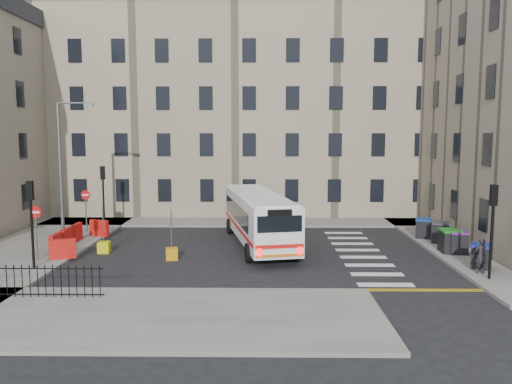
{
  "coord_description": "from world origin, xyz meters",
  "views": [
    {
      "loc": [
        -1.26,
        -26.71,
        6.4
      ],
      "look_at": [
        -1.65,
        2.4,
        3.0
      ],
      "focal_mm": 35.0,
      "sensor_mm": 36.0,
      "label": 1
    }
  ],
  "objects_px": {
    "wheelie_bin_a": "(481,256)",
    "bollard_chevron": "(172,254)",
    "wheelie_bin_b": "(457,242)",
    "wheelie_bin_e": "(424,228)",
    "pedestrian": "(481,256)",
    "bus": "(258,216)",
    "wheelie_bin_c": "(450,241)",
    "bollard_yellow": "(104,247)",
    "wheelie_bin_d": "(441,232)",
    "streetlamp": "(60,170)"
  },
  "relations": [
    {
      "from": "wheelie_bin_a",
      "to": "wheelie_bin_e",
      "type": "relative_size",
      "value": 0.99
    },
    {
      "from": "wheelie_bin_d",
      "to": "bollard_chevron",
      "type": "height_order",
      "value": "wheelie_bin_d"
    },
    {
      "from": "bus",
      "to": "wheelie_bin_e",
      "type": "bearing_deg",
      "value": -2.44
    },
    {
      "from": "wheelie_bin_c",
      "to": "wheelie_bin_e",
      "type": "relative_size",
      "value": 0.94
    },
    {
      "from": "bus",
      "to": "wheelie_bin_a",
      "type": "relative_size",
      "value": 8.58
    },
    {
      "from": "streetlamp",
      "to": "wheelie_bin_e",
      "type": "relative_size",
      "value": 6.21
    },
    {
      "from": "bollard_yellow",
      "to": "wheelie_bin_e",
      "type": "bearing_deg",
      "value": 10.97
    },
    {
      "from": "wheelie_bin_b",
      "to": "wheelie_bin_e",
      "type": "distance_m",
      "value": 4.01
    },
    {
      "from": "wheelie_bin_c",
      "to": "wheelie_bin_e",
      "type": "distance_m",
      "value": 3.82
    },
    {
      "from": "streetlamp",
      "to": "pedestrian",
      "type": "height_order",
      "value": "streetlamp"
    },
    {
      "from": "bollard_chevron",
      "to": "streetlamp",
      "type": "bearing_deg",
      "value": 151.7
    },
    {
      "from": "streetlamp",
      "to": "bus",
      "type": "height_order",
      "value": "streetlamp"
    },
    {
      "from": "wheelie_bin_b",
      "to": "bollard_yellow",
      "type": "bearing_deg",
      "value": -176.47
    },
    {
      "from": "wheelie_bin_d",
      "to": "pedestrian",
      "type": "relative_size",
      "value": 0.87
    },
    {
      "from": "bus",
      "to": "bollard_yellow",
      "type": "relative_size",
      "value": 18.45
    },
    {
      "from": "wheelie_bin_c",
      "to": "bollard_yellow",
      "type": "height_order",
      "value": "wheelie_bin_c"
    },
    {
      "from": "bus",
      "to": "pedestrian",
      "type": "height_order",
      "value": "bus"
    },
    {
      "from": "wheelie_bin_b",
      "to": "pedestrian",
      "type": "xyz_separation_m",
      "value": [
        -0.4,
        -3.76,
        0.2
      ]
    },
    {
      "from": "wheelie_bin_e",
      "to": "pedestrian",
      "type": "height_order",
      "value": "pedestrian"
    },
    {
      "from": "wheelie_bin_a",
      "to": "bollard_chevron",
      "type": "height_order",
      "value": "wheelie_bin_a"
    },
    {
      "from": "bollard_chevron",
      "to": "wheelie_bin_b",
      "type": "bearing_deg",
      "value": 3.78
    },
    {
      "from": "wheelie_bin_a",
      "to": "wheelie_bin_e",
      "type": "height_order",
      "value": "wheelie_bin_e"
    },
    {
      "from": "bus",
      "to": "bollard_yellow",
      "type": "xyz_separation_m",
      "value": [
        -8.34,
        -2.03,
        -1.4
      ]
    },
    {
      "from": "bollard_chevron",
      "to": "bus",
      "type": "bearing_deg",
      "value": 37.98
    },
    {
      "from": "wheelie_bin_b",
      "to": "wheelie_bin_d",
      "type": "bearing_deg",
      "value": 93.5
    },
    {
      "from": "wheelie_bin_e",
      "to": "bollard_chevron",
      "type": "distance_m",
      "value": 15.25
    },
    {
      "from": "bollard_yellow",
      "to": "wheelie_bin_b",
      "type": "bearing_deg",
      "value": -1.3
    },
    {
      "from": "wheelie_bin_a",
      "to": "wheelie_bin_c",
      "type": "relative_size",
      "value": 1.05
    },
    {
      "from": "wheelie_bin_e",
      "to": "bus",
      "type": "bearing_deg",
      "value": -149.77
    },
    {
      "from": "wheelie_bin_e",
      "to": "pedestrian",
      "type": "relative_size",
      "value": 0.82
    },
    {
      "from": "bus",
      "to": "wheelie_bin_c",
      "type": "height_order",
      "value": "bus"
    },
    {
      "from": "wheelie_bin_d",
      "to": "wheelie_bin_e",
      "type": "relative_size",
      "value": 1.06
    },
    {
      "from": "pedestrian",
      "to": "bollard_yellow",
      "type": "xyz_separation_m",
      "value": [
        -18.42,
        4.19,
        -0.65
      ]
    },
    {
      "from": "bollard_yellow",
      "to": "wheelie_bin_a",
      "type": "bearing_deg",
      "value": -10.14
    },
    {
      "from": "wheelie_bin_b",
      "to": "wheelie_bin_e",
      "type": "height_order",
      "value": "wheelie_bin_b"
    },
    {
      "from": "wheelie_bin_d",
      "to": "pedestrian",
      "type": "xyz_separation_m",
      "value": [
        -0.46,
        -6.35,
        0.19
      ]
    },
    {
      "from": "wheelie_bin_d",
      "to": "bollard_yellow",
      "type": "xyz_separation_m",
      "value": [
        -18.88,
        -2.16,
        -0.46
      ]
    },
    {
      "from": "bus",
      "to": "bollard_chevron",
      "type": "height_order",
      "value": "bus"
    },
    {
      "from": "pedestrian",
      "to": "bollard_chevron",
      "type": "bearing_deg",
      "value": -20.63
    },
    {
      "from": "streetlamp",
      "to": "bollard_yellow",
      "type": "bearing_deg",
      "value": -37.32
    },
    {
      "from": "wheelie_bin_b",
      "to": "wheelie_bin_d",
      "type": "relative_size",
      "value": 0.85
    },
    {
      "from": "bollard_chevron",
      "to": "wheelie_bin_a",
      "type": "bearing_deg",
      "value": -7.48
    },
    {
      "from": "wheelie_bin_a",
      "to": "bollard_chevron",
      "type": "xyz_separation_m",
      "value": [
        -14.86,
        1.95,
        -0.42
      ]
    },
    {
      "from": "wheelie_bin_c",
      "to": "wheelie_bin_b",
      "type": "bearing_deg",
      "value": -25.08
    },
    {
      "from": "pedestrian",
      "to": "wheelie_bin_e",
      "type": "bearing_deg",
      "value": -99.19
    },
    {
      "from": "streetlamp",
      "to": "pedestrian",
      "type": "distance_m",
      "value": 22.83
    },
    {
      "from": "wheelie_bin_d",
      "to": "wheelie_bin_a",
      "type": "bearing_deg",
      "value": -67.22
    },
    {
      "from": "wheelie_bin_c",
      "to": "streetlamp",
      "type": "bearing_deg",
      "value": 174.32
    },
    {
      "from": "streetlamp",
      "to": "bus",
      "type": "bearing_deg",
      "value": -1.92
    },
    {
      "from": "wheelie_bin_b",
      "to": "bollard_chevron",
      "type": "height_order",
      "value": "wheelie_bin_b"
    }
  ]
}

